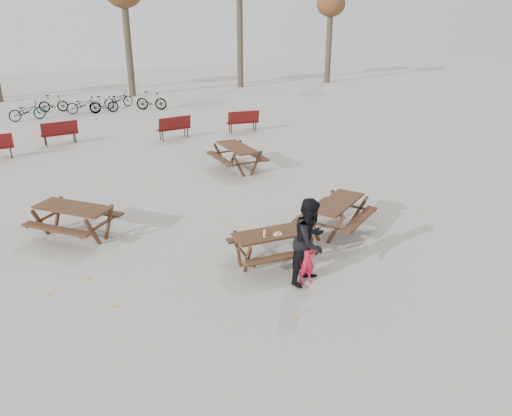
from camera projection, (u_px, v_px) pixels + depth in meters
name	position (u px, v px, depth m)	size (l,w,h in m)	color
ground	(272.00, 263.00, 11.64)	(80.00, 80.00, 0.00)	gray
main_picnic_table	(273.00, 240.00, 11.42)	(1.80, 1.45, 0.78)	#361E13
food_tray	(278.00, 234.00, 11.22)	(0.18, 0.11, 0.04)	white
bread_roll	(278.00, 233.00, 11.20)	(0.14, 0.06, 0.05)	tan
soda_bottle	(265.00, 234.00, 11.10)	(0.07, 0.07, 0.17)	silver
child	(307.00, 260.00, 10.59)	(0.40, 0.26, 1.09)	red
adult	(310.00, 241.00, 10.51)	(0.93, 0.72, 1.91)	black
picnic_table_east	(337.00, 216.00, 13.14)	(1.91, 1.54, 0.82)	#361E13
picnic_table_north	(75.00, 222.00, 12.79)	(1.95, 1.57, 0.84)	#361E13
picnic_table_far	(237.00, 158.00, 18.06)	(2.01, 1.62, 0.87)	#361E13
park_bench_row	(124.00, 131.00, 21.52)	(12.14, 2.10, 1.03)	maroon
bicycle_row	(90.00, 104.00, 27.64)	(8.40, 2.91, 1.04)	black
fallen_leaves	(252.00, 220.00, 13.95)	(11.00, 11.00, 0.01)	#B19A2A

